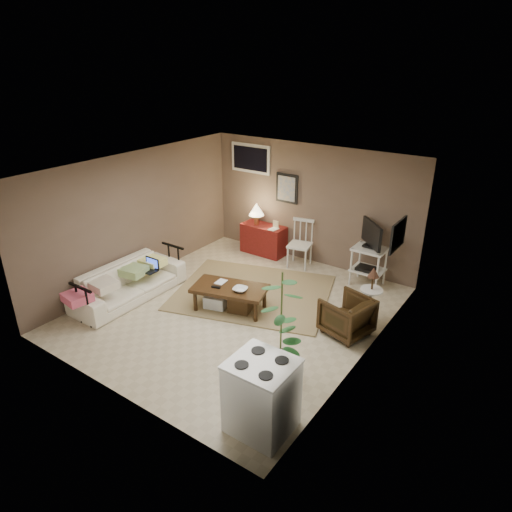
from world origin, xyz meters
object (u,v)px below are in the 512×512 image
Objects in this scene: tv_stand at (369,252)px; side_table at (372,288)px; stove at (262,396)px; spindle_chair at (300,245)px; potted_plant at (281,322)px; sofa at (128,277)px; coffee_table at (229,296)px; red_console at (263,236)px; armchair at (347,314)px.

tv_stand is 1.29× the size of side_table.
tv_stand is 4.09m from stove.
potted_plant reaches higher than spindle_chair.
sofa is at bearing 161.68° from stove.
sofa is 4.12m from side_table.
coffee_table is 1.22× the size of red_console.
side_table is at bearing -23.69° from red_console.
red_console is at bearing 111.03° from coffee_table.
red_console is 1.15× the size of spindle_chair.
tv_stand reaches higher than red_console.
tv_stand reaches higher than stove.
stove is (1.84, -4.07, 0.01)m from spindle_chair.
spindle_chair is 1.46m from tv_stand.
red_console reaches higher than sofa.
spindle_chair is 1.04× the size of stove.
spindle_chair is 1.00× the size of side_table.
spindle_chair is 2.30m from side_table.
spindle_chair is at bearing 179.81° from tv_stand.
armchair is (0.37, -1.72, -0.31)m from tv_stand.
spindle_chair is (1.79, 2.87, 0.05)m from sofa.
potted_plant is (2.49, -3.27, 0.45)m from red_console.
spindle_chair reaches higher than armchair.
stove is at bearing -92.49° from side_table.
spindle_chair is at bearing 87.88° from coffee_table.
stove is (3.63, -1.20, 0.05)m from sofa.
coffee_table is at bearing -61.19° from armchair.
spindle_chair is 3.53m from potted_plant.
red_console is (-0.89, 2.30, 0.12)m from coffee_table.
armchair is (-0.15, -0.54, -0.25)m from side_table.
stove is at bearing -70.67° from potted_plant.
red_console is at bearing 156.31° from side_table.
armchair is at bearing -33.38° from red_console.
tv_stand is (3.23, 2.86, 0.25)m from sofa.
sofa is 3.08m from red_console.
tv_stand is at bearing -2.61° from red_console.
stove reaches higher than armchair.
tv_stand reaches higher than coffee_table.
armchair is at bearing 13.97° from coffee_table.
potted_plant reaches higher than side_table.
red_console reaches higher than stove.
stove is at bearing 15.51° from armchair.
tv_stand is at bearing 55.22° from coffee_table.
sofa is at bearing -105.52° from red_console.
coffee_table is 1.47× the size of stove.
red_console is at bearing 127.28° from potted_plant.
sofa is 1.87× the size of red_console.
sofa is 3.35m from potted_plant.
sofa is 3.82m from stove.
stove is at bearing -84.41° from tv_stand.
stove is (0.40, -4.06, -0.19)m from tv_stand.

